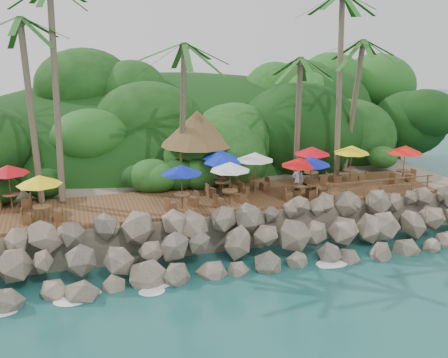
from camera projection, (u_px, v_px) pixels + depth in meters
name	position (u px, v px, depth m)	size (l,w,h in m)	color
ground	(259.00, 276.00, 26.30)	(140.00, 140.00, 0.00)	#19514F
land_base	(187.00, 175.00, 40.76)	(32.00, 25.20, 2.10)	gray
jungle_hill	(168.00, 165.00, 47.96)	(44.80, 28.00, 15.40)	#143811
seawall	(246.00, 240.00, 27.83)	(29.00, 4.00, 2.30)	gray
terrace	(224.00, 199.00, 31.23)	(26.00, 5.00, 0.20)	brown
jungle_foliage	(190.00, 191.00, 40.12)	(44.00, 16.00, 12.00)	#143811
foam_line	(257.00, 273.00, 26.57)	(25.20, 0.80, 0.06)	white
palms	(219.00, 24.00, 31.28)	(26.56, 6.81, 13.31)	brown
palapa	(197.00, 128.00, 33.61)	(4.78, 4.78, 4.60)	brown
dining_clusters	(243.00, 163.00, 30.72)	(25.89, 5.42, 2.48)	brown
railing	(380.00, 185.00, 31.37)	(7.20, 0.10, 1.00)	brown
waiter	(298.00, 181.00, 31.17)	(0.68, 0.44, 1.85)	silver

